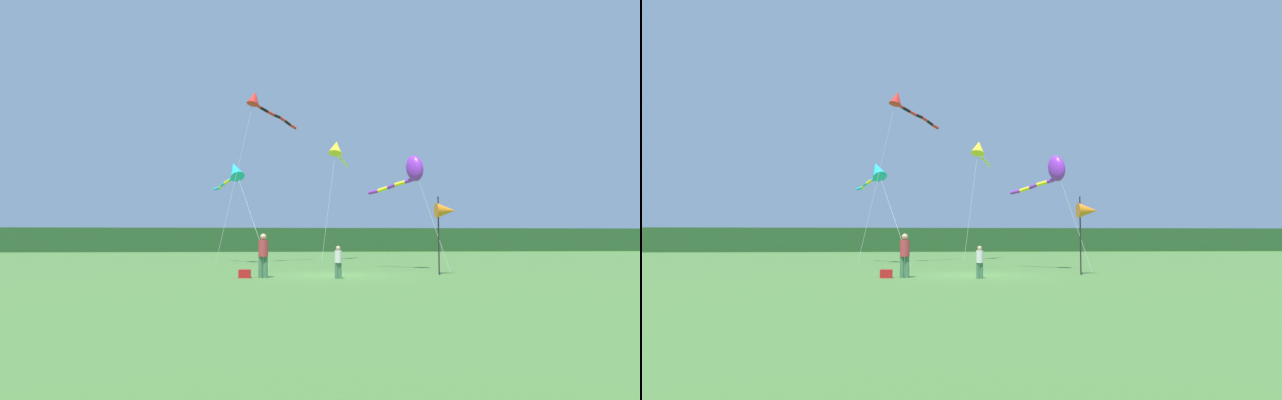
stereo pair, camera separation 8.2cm
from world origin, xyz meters
TOP-DOWN VIEW (x-y plane):
  - ground_plane at (0.00, 0.00)m, footprint 120.00×120.00m
  - distant_treeline at (0.00, 45.00)m, footprint 108.00×3.43m
  - person_adult at (-3.02, -1.25)m, footprint 0.40×0.40m
  - person_child at (0.05, -1.96)m, footprint 0.29×0.29m
  - cooler_box at (-3.77, -1.31)m, footprint 0.51×0.37m
  - banner_flag_pole at (5.21, -0.05)m, footprint 0.90×0.70m
  - kite_red at (-3.60, 12.14)m, footprint 5.21×5.38m
  - kite_yellow at (2.24, 16.95)m, footprint 2.70×5.86m
  - kite_purple at (4.70, 3.88)m, footprint 3.40×4.05m
  - kite_cyan at (-5.21, 12.32)m, footprint 3.99×7.10m

SIDE VIEW (x-z plane):
  - ground_plane at x=0.00m, z-range 0.00..0.00m
  - cooler_box at x=-3.77m, z-range 0.00..0.35m
  - person_child at x=0.05m, z-range 0.08..1.41m
  - person_adult at x=-3.02m, z-range 0.11..1.94m
  - distant_treeline at x=0.00m, z-range 0.00..2.97m
  - banner_flag_pole at x=5.21m, z-range 1.10..4.64m
  - kite_purple at x=4.70m, z-range 2.16..8.28m
  - kite_cyan at x=-5.21m, z-range 2.62..9.62m
  - kite_yellow at x=2.24m, z-range 3.88..13.15m
  - kite_red at x=-3.60m, z-range 5.02..16.58m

